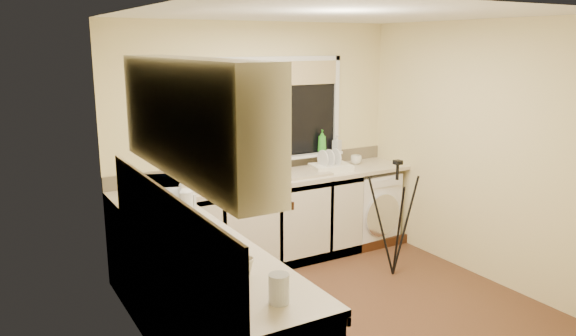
{
  "coord_description": "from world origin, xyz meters",
  "views": [
    {
      "loc": [
        -2.59,
        -3.58,
        2.23
      ],
      "look_at": [
        -0.18,
        0.55,
        1.15
      ],
      "focal_mm": 34.46,
      "sensor_mm": 36.0,
      "label": 1
    }
  ],
  "objects": [
    {
      "name": "wall_front",
      "position": [
        0.0,
        -1.5,
        1.23
      ],
      "size": [
        3.2,
        0.0,
        3.2
      ],
      "primitive_type": "plane",
      "rotation": [
        -1.57,
        0.0,
        0.0
      ],
      "color": "beige",
      "rests_on": "ground"
    },
    {
      "name": "glass_jug",
      "position": [
        -1.29,
        -1.25,
        0.98
      ],
      "size": [
        0.11,
        0.11,
        0.16
      ],
      "primitive_type": "cylinder",
      "color": "#B7BCC2",
      "rests_on": "worktop_left"
    },
    {
      "name": "wall_back",
      "position": [
        0.0,
        1.5,
        1.23
      ],
      "size": [
        3.2,
        0.0,
        3.2
      ],
      "primitive_type": "plane",
      "rotation": [
        1.57,
        0.0,
        0.0
      ],
      "color": "beige",
      "rests_on": "ground"
    },
    {
      "name": "window_glass",
      "position": [
        0.2,
        1.49,
        1.55
      ],
      "size": [
        1.5,
        0.02,
        1.0
      ],
      "primitive_type": "cube",
      "color": "black",
      "rests_on": "wall_back"
    },
    {
      "name": "window_blind",
      "position": [
        0.2,
        1.46,
        1.92
      ],
      "size": [
        1.5,
        0.02,
        0.25
      ],
      "primitive_type": "cube",
      "color": "tan",
      "rests_on": "wall_back"
    },
    {
      "name": "cup_left",
      "position": [
        -1.28,
        -0.83,
        0.95
      ],
      "size": [
        0.13,
        0.13,
        0.1
      ],
      "primitive_type": "imported",
      "rotation": [
        0.0,
        0.0,
        -0.18
      ],
      "color": "beige",
      "rests_on": "worktop_left"
    },
    {
      "name": "plant_c",
      "position": [
        0.22,
        1.4,
        1.16
      ],
      "size": [
        0.15,
        0.15,
        0.22
      ],
      "primitive_type": "imported",
      "rotation": [
        0.0,
        0.0,
        0.23
      ],
      "color": "#999999",
      "rests_on": "windowsill"
    },
    {
      "name": "base_cabinet_left",
      "position": [
        -1.3,
        -0.3,
        0.43
      ],
      "size": [
        0.54,
        2.4,
        0.86
      ],
      "primitive_type": "cube",
      "color": "silver",
      "rests_on": "floor"
    },
    {
      "name": "tripod",
      "position": [
        0.88,
        0.31,
        0.58
      ],
      "size": [
        0.59,
        0.59,
        1.15
      ],
      "primitive_type": null,
      "rotation": [
        0.0,
        0.0,
        0.03
      ],
      "color": "black",
      "rests_on": "floor"
    },
    {
      "name": "steel_jar",
      "position": [
        -1.38,
        -0.47,
        0.96
      ],
      "size": [
        0.09,
        0.09,
        0.12
      ],
      "primitive_type": "cylinder",
      "color": "silver",
      "rests_on": "worktop_left"
    },
    {
      "name": "cup_back",
      "position": [
        1.14,
        1.29,
        0.95
      ],
      "size": [
        0.13,
        0.13,
        0.1
      ],
      "primitive_type": "imported",
      "rotation": [
        0.0,
        0.0,
        0.06
      ],
      "color": "white",
      "rests_on": "worktop_back"
    },
    {
      "name": "soap_bottle_green",
      "position": [
        0.76,
        1.43,
        1.18
      ],
      "size": [
        0.12,
        0.13,
        0.25
      ],
      "primitive_type": "imported",
      "rotation": [
        0.0,
        0.0,
        -0.34
      ],
      "color": "green",
      "rests_on": "windowsill"
    },
    {
      "name": "faucet",
      "position": [
        0.2,
        1.38,
        1.02
      ],
      "size": [
        0.03,
        0.03,
        0.24
      ],
      "primitive_type": "cylinder",
      "color": "silver",
      "rests_on": "worktop_back"
    },
    {
      "name": "washing_machine",
      "position": [
        1.23,
        1.2,
        0.41
      ],
      "size": [
        0.62,
        0.6,
        0.82
      ],
      "primitive_type": "cube",
      "rotation": [
        0.0,
        0.0,
        0.07
      ],
      "color": "white",
      "rests_on": "floor"
    },
    {
      "name": "plant_b",
      "position": [
        -0.06,
        1.41,
        1.17
      ],
      "size": [
        0.15,
        0.13,
        0.24
      ],
      "primitive_type": "imported",
      "rotation": [
        0.0,
        0.0,
        -0.16
      ],
      "color": "#999999",
      "rests_on": "windowsill"
    },
    {
      "name": "wall_right",
      "position": [
        1.6,
        0.0,
        1.23
      ],
      "size": [
        0.0,
        3.0,
        3.0
      ],
      "primitive_type": "plane",
      "rotation": [
        1.57,
        0.0,
        -1.57
      ],
      "color": "beige",
      "rests_on": "ground"
    },
    {
      "name": "base_cabinet_back",
      "position": [
        -0.33,
        1.2,
        0.43
      ],
      "size": [
        2.55,
        0.6,
        0.86
      ],
      "primitive_type": "cube",
      "color": "silver",
      "rests_on": "floor"
    },
    {
      "name": "wall_left",
      "position": [
        -1.6,
        0.0,
        1.23
      ],
      "size": [
        0.0,
        3.0,
        3.0
      ],
      "primitive_type": "plane",
      "rotation": [
        1.57,
        0.0,
        1.57
      ],
      "color": "beige",
      "rests_on": "ground"
    },
    {
      "name": "worktop_left",
      "position": [
        -1.3,
        -0.3,
        0.88
      ],
      "size": [
        0.6,
        2.4,
        0.04
      ],
      "primitive_type": "cube",
      "color": "beige",
      "rests_on": "base_cabinet_left"
    },
    {
      "name": "floor",
      "position": [
        0.0,
        0.0,
        0.0
      ],
      "size": [
        3.2,
        3.2,
        0.0
      ],
      "primitive_type": "plane",
      "color": "brown",
      "rests_on": "ground"
    },
    {
      "name": "soap_bottle_clear",
      "position": [
        0.96,
        1.42,
        1.14
      ],
      "size": [
        0.1,
        0.1,
        0.18
      ],
      "primitive_type": "imported",
      "rotation": [
        0.0,
        0.0,
        0.36
      ],
      "color": "#999999",
      "rests_on": "windowsill"
    },
    {
      "name": "dish_rack",
      "position": [
        0.72,
        1.18,
        0.93
      ],
      "size": [
        0.47,
        0.39,
        0.06
      ],
      "primitive_type": "cube",
      "rotation": [
        0.0,
        0.0,
        -0.2
      ],
      "color": "white",
      "rests_on": "worktop_back"
    },
    {
      "name": "upper_cabinet",
      "position": [
        -1.44,
        -0.45,
        1.8
      ],
      "size": [
        0.28,
        1.9,
        0.7
      ],
      "primitive_type": "cube",
      "color": "silver",
      "rests_on": "wall_left"
    },
    {
      "name": "kettle",
      "position": [
        -1.18,
        0.48,
        0.99
      ],
      "size": [
        0.14,
        0.14,
        0.19
      ],
      "primitive_type": "cylinder",
      "color": "silver",
      "rests_on": "worktop_left"
    },
    {
      "name": "windowsill",
      "position": [
        0.2,
        1.43,
        1.04
      ],
      "size": [
        1.6,
        0.14,
        0.03
      ],
      "primitive_type": "cube",
      "color": "white",
      "rests_on": "wall_back"
    },
    {
      "name": "laptop",
      "position": [
        -0.42,
        1.21,
        0.96
      ],
      "size": [
        0.38,
        0.38,
        0.23
      ],
      "rotation": [
        0.0,
        0.0,
        -0.23
      ],
      "color": "#93939A",
      "rests_on": "worktop_back"
    },
    {
      "name": "ceiling",
      "position": [
        0.0,
        0.0,
        2.45
      ],
      "size": [
        3.2,
        3.2,
        0.0
      ],
      "primitive_type": "plane",
      "rotation": [
        3.14,
        0.0,
        0.0
      ],
      "color": "white",
      "rests_on": "ground"
    },
    {
      "name": "splashback_left",
      "position": [
        -1.59,
        -0.3,
        1.12
      ],
      "size": [
        0.02,
        2.4,
        0.45
      ],
      "primitive_type": "cube",
      "color": "beige",
      "rests_on": "wall_left"
    },
    {
      "name": "worktop_back",
      "position": [
        0.0,
        1.2,
        0.88
      ],
      "size": [
        3.2,
        0.6,
        0.04
      ],
      "primitive_type": "cube",
      "color": "beige",
      "rests_on": "base_cabinet_back"
    },
    {
      "name": "microwave",
      "position": [
        -1.32,
        0.62,
        1.03
      ],
      "size": [
        0.47,
        0.56,
        0.27
      ],
      "primitive_type": "imported",
      "rotation": [
        0.0,
        0.0,
        1.23
      ],
      "color": "silver",
      "rests_on": "worktop_left"
    },
    {
      "name": "splashback_back",
      "position": [
        0.0,
        1.49,
        0.97
      ],
      "size": [
        3.2,
        0.02,
        0.14
      ],
      "primitive_type": "cube",
      "color": "beige",
      "rests_on": "wall_back"
    },
    {
      "name": "plant_a",
      "position": [
        -0.31,
        1.4,
        1.16
      ],
      "size": [
        0.13,
        0.11,
        0.21
      ],
      "primitive_type": "imported",
      "rotation": [
        0.0,
        0.0,
        -0.43
      ],
      "color": "#999999",
      "rests_on": "windowsill"
    },
    {
      "name": "sink",
      "position": [
        0.2,
        1.2,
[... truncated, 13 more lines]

